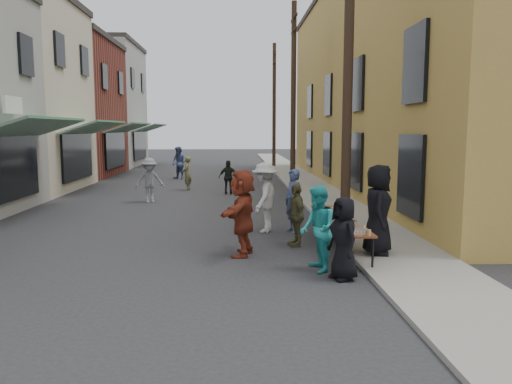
{
  "coord_description": "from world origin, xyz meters",
  "views": [
    {
      "loc": [
        1.35,
        -10.04,
        2.85
      ],
      "look_at": [
        1.88,
        2.1,
        1.3
      ],
      "focal_mm": 35.0,
      "sensor_mm": 36.0,
      "label": 1
    }
  ],
  "objects": [
    {
      "name": "building_ochre",
      "position": [
        11.1,
        14.0,
        5.0
      ],
      "size": [
        10.0,
        28.0,
        10.0
      ],
      "primitive_type": "cube",
      "color": "#C18C45",
      "rests_on": "ground"
    },
    {
      "name": "utility_pole_mid",
      "position": [
        4.3,
        15.0,
        4.5
      ],
      "size": [
        0.26,
        0.26,
        9.0
      ],
      "primitive_type": "cylinder",
      "color": "#2D2116",
      "rests_on": "ground"
    },
    {
      "name": "guest_front_b",
      "position": [
        2.96,
        3.49,
        0.87
      ],
      "size": [
        0.65,
        0.75,
        1.75
      ],
      "primitive_type": "imported",
      "rotation": [
        0.0,
        0.0,
        -1.12
      ],
      "color": "#435282",
      "rests_on": "ground"
    },
    {
      "name": "ground",
      "position": [
        0.0,
        0.0,
        0.0
      ],
      "size": [
        120.0,
        120.0,
        0.0
      ],
      "primitive_type": "plane",
      "color": "#28282B",
      "rests_on": "ground"
    },
    {
      "name": "passerby_left",
      "position": [
        -1.93,
        9.3,
        0.86
      ],
      "size": [
        1.26,
        0.97,
        1.72
      ],
      "primitive_type": "imported",
      "rotation": [
        0.0,
        0.0,
        0.34
      ],
      "color": "gray",
      "rests_on": "ground"
    },
    {
      "name": "guest_front_d",
      "position": [
        2.18,
        3.54,
        0.97
      ],
      "size": [
        1.09,
        1.41,
        1.93
      ],
      "primitive_type": "imported",
      "rotation": [
        0.0,
        0.0,
        -1.91
      ],
      "color": "silver",
      "rests_on": "ground"
    },
    {
      "name": "guest_front_c",
      "position": [
        3.0,
        -0.38,
        0.87
      ],
      "size": [
        0.72,
        0.89,
        1.73
      ],
      "primitive_type": "imported",
      "rotation": [
        0.0,
        0.0,
        -1.49
      ],
      "color": "#29ADAB",
      "rests_on": "ground"
    },
    {
      "name": "catering_tray_foil_b",
      "position": [
        3.8,
        0.41,
        0.79
      ],
      "size": [
        0.5,
        0.33,
        0.08
      ],
      "primitive_type": "cube",
      "color": "#B2B2B7",
      "rests_on": "serving_table"
    },
    {
      "name": "passerby_mid",
      "position": [
        1.1,
        11.6,
        0.74
      ],
      "size": [
        0.89,
        0.41,
        1.48
      ],
      "primitive_type": "imported",
      "rotation": [
        0.0,
        0.0,
        3.08
      ],
      "color": "black",
      "rests_on": "ground"
    },
    {
      "name": "passerby_right",
      "position": [
        -0.84,
        13.12,
        0.78
      ],
      "size": [
        0.45,
        0.62,
        1.57
      ],
      "primitive_type": "imported",
      "rotation": [
        0.0,
        0.0,
        4.57
      ],
      "color": "#66673B",
      "rests_on": "ground"
    },
    {
      "name": "condiment_jar_b",
      "position": [
        3.58,
        -0.44,
        0.79
      ],
      "size": [
        0.07,
        0.07,
        0.08
      ],
      "primitive_type": "cylinder",
      "color": "#A57F26",
      "rests_on": "serving_table"
    },
    {
      "name": "passerby_far",
      "position": [
        -1.78,
        18.27,
        0.92
      ],
      "size": [
        1.13,
        1.1,
        1.84
      ],
      "primitive_type": "imported",
      "rotation": [
        0.0,
        0.0,
        5.64
      ],
      "color": "#4A5A8F",
      "rests_on": "ground"
    },
    {
      "name": "guest_front_e",
      "position": [
        2.84,
        1.86,
        0.77
      ],
      "size": [
        0.56,
        0.96,
        1.54
      ],
      "primitive_type": "imported",
      "rotation": [
        0.0,
        0.0,
        -1.36
      ],
      "color": "brown",
      "rests_on": "ground"
    },
    {
      "name": "guest_queue_back",
      "position": [
        1.53,
        0.99,
        0.97
      ],
      "size": [
        1.0,
        1.89,
        1.95
      ],
      "primitive_type": "imported",
      "rotation": [
        0.0,
        0.0,
        -1.82
      ],
      "color": "maroon",
      "rests_on": "ground"
    },
    {
      "name": "storefront_row",
      "position": [
        -10.0,
        14.96,
        4.12
      ],
      "size": [
        8.0,
        37.0,
        9.0
      ],
      "color": "maroon",
      "rests_on": "ground"
    },
    {
      "name": "serving_table",
      "position": [
        3.8,
        1.41,
        0.71
      ],
      "size": [
        0.7,
        4.0,
        0.75
      ],
      "color": "maroon",
      "rests_on": "ground"
    },
    {
      "name": "catering_tray_buns_end",
      "position": [
        3.8,
        2.51,
        0.79
      ],
      "size": [
        0.5,
        0.33,
        0.08
      ],
      "primitive_type": "cube",
      "color": "tan",
      "rests_on": "serving_table"
    },
    {
      "name": "sidewalk",
      "position": [
        5.0,
        15.0,
        0.05
      ],
      "size": [
        2.2,
        60.0,
        0.1
      ],
      "primitive_type": "cube",
      "color": "gray",
      "rests_on": "ground"
    },
    {
      "name": "condiment_jar_a",
      "position": [
        3.58,
        -0.54,
        0.79
      ],
      "size": [
        0.07,
        0.07,
        0.08
      ],
      "primitive_type": "cylinder",
      "color": "#A57F26",
      "rests_on": "serving_table"
    },
    {
      "name": "catering_tray_buns",
      "position": [
        3.8,
        1.11,
        0.79
      ],
      "size": [
        0.5,
        0.33,
        0.08
      ],
      "primitive_type": "cube",
      "color": "tan",
      "rests_on": "serving_table"
    },
    {
      "name": "utility_pole_near",
      "position": [
        4.3,
        3.0,
        4.5
      ],
      "size": [
        0.26,
        0.26,
        9.0
      ],
      "primitive_type": "cylinder",
      "color": "#2D2116",
      "rests_on": "ground"
    },
    {
      "name": "utility_pole_far",
      "position": [
        4.3,
        27.0,
        4.5
      ],
      "size": [
        0.26,
        0.26,
        9.0
      ],
      "primitive_type": "cylinder",
      "color": "#2D2116",
      "rests_on": "ground"
    },
    {
      "name": "catering_tray_sausage",
      "position": [
        3.8,
        -0.24,
        0.79
      ],
      "size": [
        0.5,
        0.33,
        0.08
      ],
      "primitive_type": "cube",
      "color": "maroon",
      "rests_on": "serving_table"
    },
    {
      "name": "catering_tray_foil_d",
      "position": [
        3.8,
        1.81,
        0.79
      ],
      "size": [
        0.5,
        0.33,
        0.08
      ],
      "primitive_type": "cube",
      "color": "#B2B2B7",
      "rests_on": "serving_table"
    },
    {
      "name": "cup_stack",
      "position": [
        4.0,
        -0.49,
        0.81
      ],
      "size": [
        0.08,
        0.08,
        0.12
      ],
      "primitive_type": "cylinder",
      "color": "tan",
      "rests_on": "serving_table"
    },
    {
      "name": "server",
      "position": [
        4.49,
        0.6,
        1.09
      ],
      "size": [
        0.86,
        1.09,
        1.97
      ],
      "primitive_type": "imported",
      "rotation": [
        0.0,
        0.0,
        1.31
      ],
      "color": "black",
      "rests_on": "sidewalk"
    },
    {
      "name": "condiment_jar_c",
      "position": [
        3.58,
        -0.34,
        0.79
      ],
      "size": [
        0.07,
        0.07,
        0.08
      ],
      "primitive_type": "cylinder",
      "color": "#A57F26",
      "rests_on": "serving_table"
    },
    {
      "name": "guest_front_a",
      "position": [
        3.4,
        -0.91,
        0.79
      ],
      "size": [
        0.74,
        0.9,
        1.58
      ],
      "primitive_type": "imported",
      "rotation": [
        0.0,
        0.0,
        -1.22
      ],
      "color": "black",
      "rests_on": "ground"
    }
  ]
}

